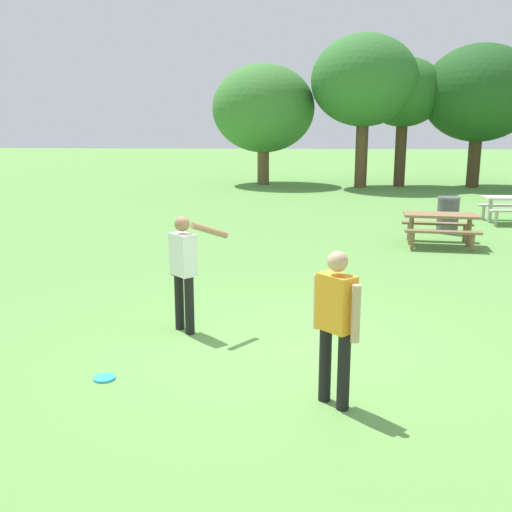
% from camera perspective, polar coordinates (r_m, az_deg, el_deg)
% --- Properties ---
extents(ground_plane, '(120.00, 120.00, 0.00)m').
position_cam_1_polar(ground_plane, '(7.74, 2.46, -9.02)').
color(ground_plane, '#609947').
extents(person_thrower, '(0.44, 0.47, 1.64)m').
position_cam_1_polar(person_thrower, '(6.03, 7.73, -6.02)').
color(person_thrower, black).
rests_on(person_thrower, ground).
extents(person_catcher, '(0.84, 0.47, 1.64)m').
position_cam_1_polar(person_catcher, '(8.16, -6.98, -0.86)').
color(person_catcher, black).
rests_on(person_catcher, ground).
extents(frisbee, '(0.25, 0.25, 0.03)m').
position_cam_1_polar(frisbee, '(7.11, -14.46, -11.37)').
color(frisbee, '#2D9EDB').
rests_on(frisbee, ground).
extents(picnic_table_near, '(1.86, 1.61, 0.77)m').
position_cam_1_polar(picnic_table_near, '(14.65, 17.41, 3.12)').
color(picnic_table_near, olive).
rests_on(picnic_table_near, ground).
extents(trash_can_beside_table, '(0.59, 0.59, 0.96)m').
position_cam_1_polar(trash_can_beside_table, '(16.47, 18.07, 3.81)').
color(trash_can_beside_table, '#515156').
rests_on(trash_can_beside_table, ground).
extents(tree_tall_left, '(4.75, 4.75, 5.53)m').
position_cam_1_polar(tree_tall_left, '(28.16, 0.72, 14.06)').
color(tree_tall_left, brown).
rests_on(tree_tall_left, ground).
extents(tree_broad_center, '(4.67, 4.67, 6.67)m').
position_cam_1_polar(tree_broad_center, '(27.31, 10.43, 16.31)').
color(tree_broad_center, brown).
rests_on(tree_broad_center, ground).
extents(tree_far_right, '(3.59, 3.59, 5.73)m').
position_cam_1_polar(tree_far_right, '(28.10, 14.10, 15.02)').
color(tree_far_right, '#4C3823').
rests_on(tree_far_right, ground).
extents(tree_slender_mid, '(4.96, 4.96, 6.24)m').
position_cam_1_polar(tree_slender_mid, '(28.61, 20.81, 14.47)').
color(tree_slender_mid, '#4C3823').
rests_on(tree_slender_mid, ground).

